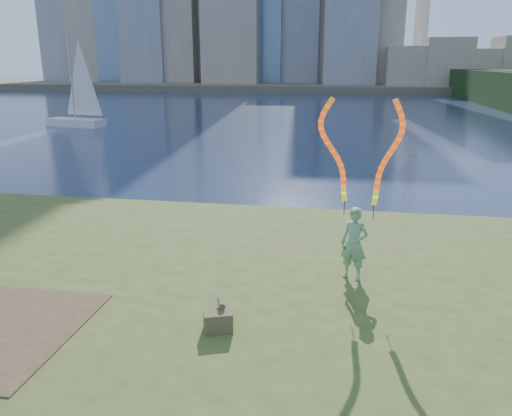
# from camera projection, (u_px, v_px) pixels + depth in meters

# --- Properties ---
(ground) EXTENTS (320.00, 320.00, 0.00)m
(ground) POSITION_uv_depth(u_px,v_px,m) (175.00, 297.00, 11.00)
(ground) COLOR #192640
(ground) RESTS_ON ground
(grassy_knoll) EXTENTS (20.00, 18.00, 0.80)m
(grassy_knoll) POSITION_uv_depth(u_px,v_px,m) (132.00, 337.00, 8.73)
(grassy_knoll) COLOR #3A4B1A
(grassy_knoll) RESTS_ON ground
(far_shore) EXTENTS (320.00, 40.00, 1.20)m
(far_shore) POSITION_uv_depth(u_px,v_px,m) (328.00, 85.00, 100.66)
(far_shore) COLOR #4F4A3A
(far_shore) RESTS_ON ground
(woman_with_ribbons) EXTENTS (1.88, 0.70, 3.87)m
(woman_with_ribbons) POSITION_uv_depth(u_px,v_px,m) (357.00, 209.00, 9.65)
(woman_with_ribbons) COLOR #1B6A22
(woman_with_ribbons) RESTS_ON grassy_knoll
(canvas_bag) EXTENTS (0.53, 0.60, 0.44)m
(canvas_bag) POSITION_uv_depth(u_px,v_px,m) (218.00, 320.00, 8.04)
(canvas_bag) COLOR brown
(canvas_bag) RESTS_ON grassy_knoll
(sailboat) EXTENTS (5.17, 2.48, 7.76)m
(sailboat) POSITION_uv_depth(u_px,v_px,m) (77.00, 110.00, 39.93)
(sailboat) COLOR silver
(sailboat) RESTS_ON ground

